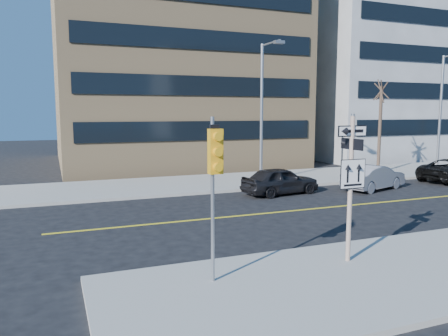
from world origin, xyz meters
name	(u,v)px	position (x,y,z in m)	size (l,w,h in m)	color
ground	(300,241)	(0.00, 0.00, 0.00)	(120.00, 120.00, 0.00)	black
far_sidewalk	(426,169)	(18.00, 12.00, 0.07)	(66.00, 6.00, 0.15)	#A4A199
sign_pole	(351,179)	(0.00, -2.51, 2.44)	(0.92, 0.92, 4.06)	silver
traffic_signal	(215,165)	(-4.00, -2.66, 3.03)	(0.32, 0.45, 4.00)	gray
parked_car_a	(280,181)	(3.45, 7.63, 0.72)	(4.20, 1.69, 1.43)	black
parked_car_b	(374,177)	(8.89, 6.93, 0.69)	(4.20, 1.46, 1.38)	gray
streetlight_a	(263,103)	(4.00, 10.76, 4.76)	(0.55, 2.25, 8.00)	gray
streetlight_b	(444,105)	(18.00, 10.76, 4.76)	(0.55, 2.25, 8.00)	gray
street_tree_west	(381,93)	(13.00, 11.30, 5.52)	(1.80, 1.80, 6.35)	#382B21
building_brick	(168,56)	(2.00, 25.00, 9.00)	(18.00, 18.00, 18.00)	tan
building_grey_mid	(381,80)	(24.00, 24.00, 7.50)	(20.00, 16.00, 15.00)	gray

